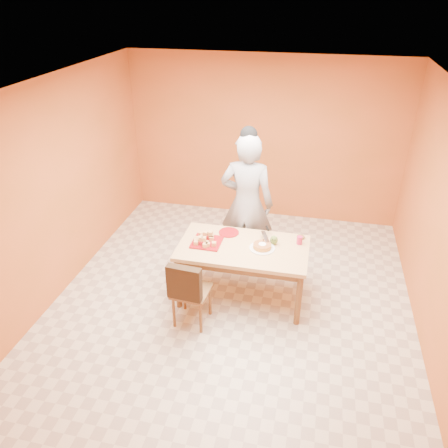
% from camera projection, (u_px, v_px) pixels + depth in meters
% --- Properties ---
extents(floor, '(5.00, 5.00, 0.00)m').
position_uv_depth(floor, '(233.00, 300.00, 5.68)').
color(floor, beige).
rests_on(floor, ground).
extents(ceiling, '(5.00, 5.00, 0.00)m').
position_uv_depth(ceiling, '(235.00, 87.00, 4.36)').
color(ceiling, silver).
rests_on(ceiling, wall_back).
extents(wall_back, '(4.50, 0.00, 4.50)m').
position_uv_depth(wall_back, '(264.00, 140.00, 7.15)').
color(wall_back, '#D26330').
rests_on(wall_back, floor).
extents(wall_left, '(0.00, 5.00, 5.00)m').
position_uv_depth(wall_left, '(57.00, 189.00, 5.45)').
color(wall_left, '#D26330').
rests_on(wall_left, floor).
extents(wall_right, '(0.00, 5.00, 5.00)m').
position_uv_depth(wall_right, '(443.00, 228.00, 4.59)').
color(wall_right, '#D26330').
rests_on(wall_right, floor).
extents(dining_table, '(1.60, 0.90, 0.76)m').
position_uv_depth(dining_table, '(243.00, 253.00, 5.44)').
color(dining_table, tan).
rests_on(dining_table, floor).
extents(dining_chair, '(0.45, 0.52, 0.91)m').
position_uv_depth(dining_chair, '(191.00, 290.00, 5.09)').
color(dining_chair, brown).
rests_on(dining_chair, floor).
extents(pastry_pile, '(0.32, 0.32, 0.11)m').
position_uv_depth(pastry_pile, '(207.00, 238.00, 5.43)').
color(pastry_pile, '#E49B61').
rests_on(pastry_pile, pastry_platter).
extents(person, '(0.73, 0.49, 1.99)m').
position_uv_depth(person, '(247.00, 204.00, 5.89)').
color(person, gray).
rests_on(person, floor).
extents(pastry_platter, '(0.37, 0.37, 0.02)m').
position_uv_depth(pastry_platter, '(207.00, 242.00, 5.46)').
color(pastry_platter, maroon).
rests_on(pastry_platter, dining_table).
extents(red_dinner_plate, '(0.31, 0.31, 0.02)m').
position_uv_depth(red_dinner_plate, '(229.00, 232.00, 5.67)').
color(red_dinner_plate, maroon).
rests_on(red_dinner_plate, dining_table).
extents(white_cake_plate, '(0.39, 0.39, 0.01)m').
position_uv_depth(white_cake_plate, '(262.00, 248.00, 5.34)').
color(white_cake_plate, white).
rests_on(white_cake_plate, dining_table).
extents(sponge_cake, '(0.28, 0.28, 0.05)m').
position_uv_depth(sponge_cake, '(262.00, 246.00, 5.33)').
color(sponge_cake, gold).
rests_on(sponge_cake, white_cake_plate).
extents(cake_server, '(0.15, 0.28, 0.01)m').
position_uv_depth(cake_server, '(265.00, 236.00, 5.46)').
color(cake_server, silver).
rests_on(cake_server, sponge_cake).
extents(egg_ornament, '(0.12, 0.11, 0.12)m').
position_uv_depth(egg_ornament, '(274.00, 240.00, 5.40)').
color(egg_ornament, '#5B762D').
rests_on(egg_ornament, dining_table).
extents(magenta_glass, '(0.09, 0.09, 0.10)m').
position_uv_depth(magenta_glass, '(299.00, 240.00, 5.42)').
color(magenta_glass, '#BF1C4C').
rests_on(magenta_glass, dining_table).
extents(checker_tin, '(0.13, 0.13, 0.03)m').
position_uv_depth(checker_tin, '(301.00, 237.00, 5.55)').
color(checker_tin, black).
rests_on(checker_tin, dining_table).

